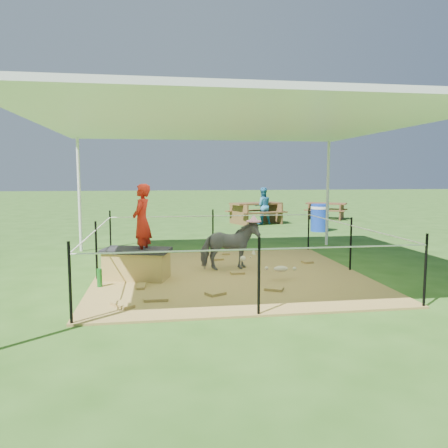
{
  "coord_description": "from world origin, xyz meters",
  "views": [
    {
      "loc": [
        -1.23,
        -7.42,
        1.75
      ],
      "look_at": [
        0.0,
        0.6,
        0.85
      ],
      "focal_mm": 35.0,
      "sensor_mm": 36.0,
      "label": 1
    }
  ],
  "objects": [
    {
      "name": "pink_hat",
      "position": [
        0.07,
        0.36,
        0.98
      ],
      "size": [
        0.27,
        0.27,
        0.13
      ],
      "primitive_type": "cylinder",
      "color": "pink",
      "rests_on": "pony"
    },
    {
      "name": "straw_bale",
      "position": [
        -1.59,
        -0.11,
        0.26
      ],
      "size": [
        1.13,
        0.79,
        0.46
      ],
      "primitive_type": "cube",
      "rotation": [
        0.0,
        0.0,
        -0.3
      ],
      "color": "#A0883A",
      "rests_on": "hay_patch"
    },
    {
      "name": "woman",
      "position": [
        -1.49,
        -0.11,
        1.1
      ],
      "size": [
        0.41,
        0.52,
        1.23
      ],
      "primitive_type": "imported",
      "rotation": [
        0.0,
        0.0,
        -1.87
      ],
      "color": "red",
      "rests_on": "straw_bale"
    },
    {
      "name": "ground",
      "position": [
        0.0,
        0.0,
        0.0
      ],
      "size": [
        90.0,
        90.0,
        0.0
      ],
      "primitive_type": "plane",
      "color": "#2D5919",
      "rests_on": "ground"
    },
    {
      "name": "canopy_tent",
      "position": [
        0.0,
        0.0,
        2.69
      ],
      "size": [
        6.3,
        6.3,
        2.9
      ],
      "color": "silver",
      "rests_on": "ground"
    },
    {
      "name": "picnic_table_near",
      "position": [
        2.34,
        8.12,
        0.39
      ],
      "size": [
        2.18,
        1.86,
        0.77
      ],
      "primitive_type": "cube",
      "rotation": [
        0.0,
        0.0,
        0.33
      ],
      "color": "#52331C",
      "rests_on": "ground"
    },
    {
      "name": "distant_person",
      "position": [
        2.53,
        7.9,
        0.67
      ],
      "size": [
        0.67,
        0.53,
        1.33
      ],
      "primitive_type": "imported",
      "rotation": [
        0.0,
        0.0,
        3.19
      ],
      "color": "teal",
      "rests_on": "ground"
    },
    {
      "name": "foal",
      "position": [
        0.77,
        -0.58,
        0.25
      ],
      "size": [
        0.78,
        0.44,
        0.43
      ],
      "primitive_type": null,
      "rotation": [
        0.0,
        0.0,
        0.02
      ],
      "color": "#C7B792",
      "rests_on": "hay_patch"
    },
    {
      "name": "green_bottle",
      "position": [
        -2.14,
        -0.56,
        0.17
      ],
      "size": [
        0.1,
        0.1,
        0.29
      ],
      "primitive_type": "cylinder",
      "rotation": [
        0.0,
        0.0,
        -0.3
      ],
      "color": "#16671C",
      "rests_on": "hay_patch"
    },
    {
      "name": "dark_cloth",
      "position": [
        -1.59,
        -0.11,
        0.51
      ],
      "size": [
        1.21,
        0.87,
        0.06
      ],
      "primitive_type": "cube",
      "rotation": [
        0.0,
        0.0,
        -0.3
      ],
      "color": "black",
      "rests_on": "straw_bale"
    },
    {
      "name": "rope_fence",
      "position": [
        0.0,
        -0.0,
        0.64
      ],
      "size": [
        4.54,
        4.54,
        1.0
      ],
      "color": "black",
      "rests_on": "ground"
    },
    {
      "name": "pony",
      "position": [
        0.07,
        0.36,
        0.47
      ],
      "size": [
        1.09,
        0.59,
        0.88
      ],
      "primitive_type": "imported",
      "rotation": [
        0.0,
        0.0,
        1.68
      ],
      "color": "#49484D",
      "rests_on": "hay_patch"
    },
    {
      "name": "picnic_table_far",
      "position": [
        5.56,
        9.41,
        0.33
      ],
      "size": [
        1.93,
        1.78,
        0.66
      ],
      "primitive_type": "cube",
      "rotation": [
        0.0,
        0.0,
        -0.54
      ],
      "color": "brown",
      "rests_on": "ground"
    },
    {
      "name": "hay_patch",
      "position": [
        0.0,
        0.0,
        0.01
      ],
      "size": [
        4.6,
        4.6,
        0.03
      ],
      "primitive_type": "cube",
      "color": "brown",
      "rests_on": "ground"
    },
    {
      "name": "trash_barrel",
      "position": [
        3.83,
        5.66,
        0.43
      ],
      "size": [
        0.66,
        0.66,
        0.86
      ],
      "primitive_type": "cylinder",
      "rotation": [
        0.0,
        0.0,
        0.21
      ],
      "color": "#173AAF",
      "rests_on": "ground"
    }
  ]
}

